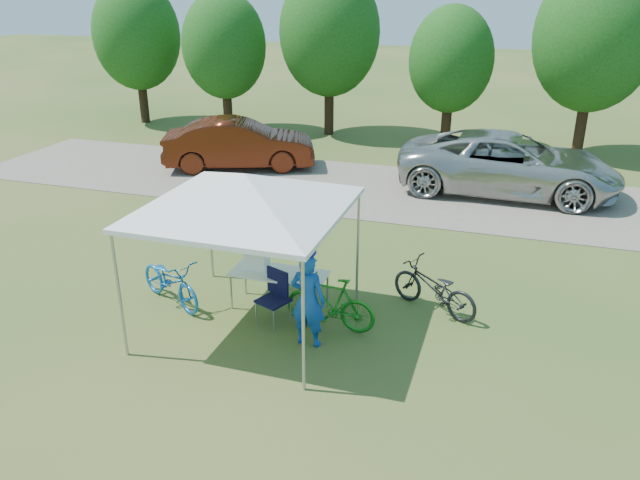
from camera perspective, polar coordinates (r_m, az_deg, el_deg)
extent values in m
plane|color=#2D5119|center=(11.05, -6.29, -7.63)|extent=(100.00, 100.00, 0.00)
cube|color=gray|center=(18.01, 4.03, 4.72)|extent=(24.00, 5.00, 0.02)
cylinder|color=#A5A5AA|center=(10.11, -17.86, -4.94)|extent=(0.05, 0.05, 2.10)
cylinder|color=#A5A5AA|center=(8.82, -1.53, -7.99)|extent=(0.05, 0.05, 2.10)
cylinder|color=#A5A5AA|center=(12.41, -10.05, 1.07)|extent=(0.05, 0.05, 2.10)
cylinder|color=#A5A5AA|center=(11.39, 3.47, -0.63)|extent=(0.05, 0.05, 2.10)
cube|color=white|center=(10.14, -6.80, 2.87)|extent=(3.15, 3.15, 0.08)
pyramid|color=white|center=(9.96, -6.96, 6.06)|extent=(4.53, 4.53, 0.55)
cylinder|color=#382314|center=(27.58, -15.84, 12.25)|extent=(0.36, 0.36, 1.89)
ellipsoid|color=#144711|center=(27.27, -16.44, 17.54)|extent=(3.46, 3.46, 4.32)
cylinder|color=#382314|center=(25.37, -8.44, 11.84)|extent=(0.36, 0.36, 1.75)
ellipsoid|color=#144711|center=(25.04, -8.76, 17.18)|extent=(3.20, 3.20, 4.00)
cylinder|color=#382314|center=(24.43, 0.83, 12.00)|extent=(0.36, 0.36, 2.03)
ellipsoid|color=#144711|center=(24.07, 0.87, 18.45)|extent=(3.71, 3.71, 4.64)
cylinder|color=#382314|center=(23.37, 11.46, 10.54)|extent=(0.36, 0.36, 1.61)
ellipsoid|color=#144711|center=(23.03, 11.90, 15.85)|extent=(2.94, 2.94, 3.68)
cylinder|color=#382314|center=(22.97, 22.75, 9.67)|extent=(0.36, 0.36, 2.10)
ellipsoid|color=#144711|center=(22.59, 23.87, 16.69)|extent=(3.84, 3.84, 4.80)
cube|color=white|center=(11.21, -3.77, -3.05)|extent=(1.73, 0.72, 0.04)
cylinder|color=#A5A5AA|center=(11.42, -8.12, -4.73)|extent=(0.04, 0.04, 0.67)
cylinder|color=#A5A5AA|center=(10.86, -0.28, -6.00)|extent=(0.04, 0.04, 0.67)
cylinder|color=#A5A5AA|center=(11.91, -6.85, -3.44)|extent=(0.04, 0.04, 0.67)
cylinder|color=#A5A5AA|center=(11.38, 0.69, -4.58)|extent=(0.04, 0.04, 0.67)
cube|color=#0E0E33|center=(10.81, -4.31, -5.56)|extent=(0.62, 0.62, 0.04)
cube|color=#0E0E33|center=(10.89, -3.89, -3.83)|extent=(0.46, 0.22, 0.48)
cylinder|color=#A5A5AA|center=(10.83, -5.74, -6.97)|extent=(0.02, 0.02, 0.42)
cylinder|color=#A5A5AA|center=(10.69, -3.64, -7.34)|extent=(0.02, 0.02, 0.42)
cylinder|color=#A5A5AA|center=(11.17, -4.88, -5.96)|extent=(0.02, 0.02, 0.42)
cylinder|color=#A5A5AA|center=(11.03, -2.83, -6.30)|extent=(0.02, 0.02, 0.42)
cube|color=white|center=(11.29, -5.76, -2.07)|extent=(0.40, 0.26, 0.26)
cube|color=white|center=(11.23, -5.79, -1.37)|extent=(0.42, 0.28, 0.04)
cylinder|color=yellow|center=(11.01, -1.79, -3.24)|extent=(0.07, 0.07, 0.06)
imported|color=#1447A2|center=(10.04, -1.11, -5.51)|extent=(0.61, 0.43, 1.61)
imported|color=#135FAC|center=(11.77, -13.51, -3.65)|extent=(1.82, 1.33, 0.91)
imported|color=#1B7B1B|center=(10.65, 0.94, -5.72)|extent=(1.63, 0.56, 0.96)
imported|color=black|center=(11.36, 10.37, -4.34)|extent=(1.84, 1.32, 0.92)
imported|color=#B5B6B1|center=(18.13, 16.86, 6.69)|extent=(6.02, 2.84, 1.66)
imported|color=#4C1A0C|center=(19.95, -7.38, 8.71)|extent=(4.94, 3.23, 1.54)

